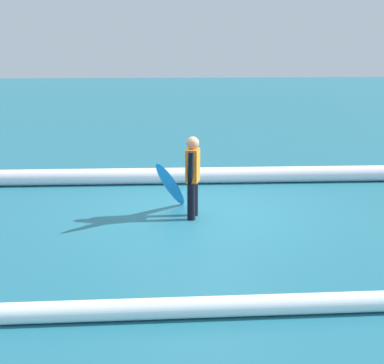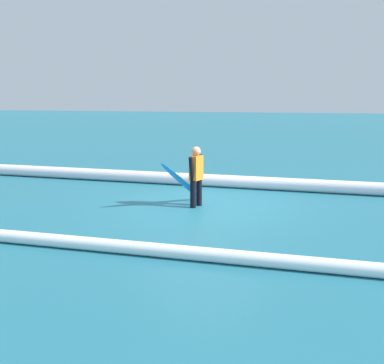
% 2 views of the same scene
% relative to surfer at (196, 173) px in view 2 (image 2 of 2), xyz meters
% --- Properties ---
extents(ground_plane, '(133.66, 133.66, 0.00)m').
position_rel_surfer_xyz_m(ground_plane, '(-0.16, -0.21, -0.80)').
color(ground_plane, '#21697C').
extents(surfer, '(0.29, 0.62, 1.44)m').
position_rel_surfer_xyz_m(surfer, '(0.00, 0.00, 0.00)').
color(surfer, black).
rests_on(surfer, ground_plane).
extents(surfboard, '(0.76, 1.71, 1.14)m').
position_rel_surfer_xyz_m(surfboard, '(0.37, -0.11, -0.24)').
color(surfboard, '#268CE5').
rests_on(surfboard, ground_plane).
extents(wave_crest_foreground, '(17.52, 0.99, 0.36)m').
position_rel_surfer_xyz_m(wave_crest_foreground, '(1.19, -2.72, -0.62)').
color(wave_crest_foreground, white).
rests_on(wave_crest_foreground, ground_plane).
extents(wave_crest_midground, '(14.53, 0.53, 0.23)m').
position_rel_surfer_xyz_m(wave_crest_midground, '(0.85, 3.79, -0.69)').
color(wave_crest_midground, white).
rests_on(wave_crest_midground, ground_plane).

